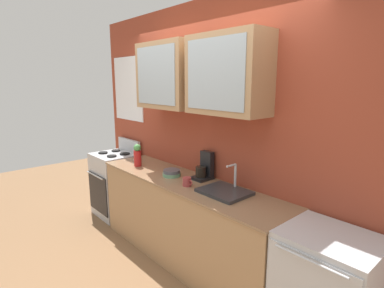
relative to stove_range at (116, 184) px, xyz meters
name	(u,v)px	position (x,y,z in m)	size (l,w,h in m)	color
ground_plane	(185,259)	(1.56, 0.00, -0.46)	(10.00, 10.00, 0.00)	brown
back_wall_unit	(205,119)	(1.55, 0.29, 1.06)	(4.12, 0.44, 2.72)	#993D28
counter	(185,221)	(1.56, 0.00, -0.01)	(2.43, 0.59, 0.90)	#A87F56
stove_range	(116,184)	(0.00, 0.00, 0.00)	(0.59, 0.58, 1.08)	silver
sink_faucet	(225,191)	(2.08, 0.04, 0.46)	(0.44, 0.35, 0.26)	#2D2D30
bowl_stack	(172,173)	(1.35, -0.01, 0.47)	(0.20, 0.20, 0.07)	#669972
vase	(138,155)	(0.76, -0.07, 0.57)	(0.09, 0.09, 0.27)	#B21E1E
cup_near_sink	(187,182)	(1.70, -0.09, 0.48)	(0.12, 0.09, 0.09)	#993838
coffee_maker	(204,169)	(1.64, 0.19, 0.55)	(0.17, 0.20, 0.29)	black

